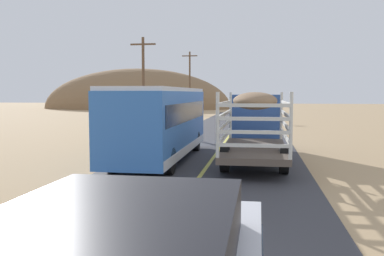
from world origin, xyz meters
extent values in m
cube|color=black|center=(1.24, -3.79, 2.13)|extent=(1.42, 2.07, 0.36)
cube|color=#3359A5|center=(1.90, 16.40, 1.82)|extent=(2.50, 2.20, 2.20)
cube|color=#192333|center=(1.90, 16.40, 2.27)|extent=(2.53, 1.54, 0.70)
cube|color=brown|center=(1.90, 11.00, 0.72)|extent=(2.50, 6.40, 0.24)
cylinder|color=silver|center=(0.71, 14.14, 1.94)|extent=(0.12, 0.12, 2.20)
cylinder|color=silver|center=(3.09, 14.14, 1.94)|extent=(0.12, 0.12, 2.20)
cylinder|color=silver|center=(0.71, 7.86, 1.94)|extent=(0.12, 0.12, 2.20)
cylinder|color=silver|center=(3.09, 7.86, 1.94)|extent=(0.12, 0.12, 2.20)
cube|color=silver|center=(0.69, 11.00, 1.28)|extent=(0.08, 6.30, 0.12)
cube|color=silver|center=(3.11, 11.00, 1.28)|extent=(0.08, 6.30, 0.12)
cube|color=silver|center=(1.90, 7.84, 1.28)|extent=(2.40, 0.08, 0.12)
cube|color=silver|center=(0.69, 11.00, 1.72)|extent=(0.08, 6.30, 0.12)
cube|color=silver|center=(3.11, 11.00, 1.72)|extent=(0.08, 6.30, 0.12)
cube|color=silver|center=(1.90, 7.84, 1.72)|extent=(2.40, 0.08, 0.12)
cube|color=silver|center=(0.69, 11.00, 2.16)|extent=(0.08, 6.30, 0.12)
cube|color=silver|center=(3.11, 11.00, 2.16)|extent=(0.08, 6.30, 0.12)
cube|color=silver|center=(1.90, 7.84, 2.16)|extent=(2.40, 0.08, 0.12)
cube|color=silver|center=(0.69, 11.00, 2.60)|extent=(0.08, 6.30, 0.12)
cube|color=silver|center=(3.11, 11.00, 2.60)|extent=(0.08, 6.30, 0.12)
cube|color=silver|center=(1.90, 7.84, 2.60)|extent=(2.40, 0.08, 0.12)
ellipsoid|color=#8C6B4C|center=(1.90, 11.00, 2.69)|extent=(1.75, 3.84, 0.70)
cylinder|color=black|center=(0.81, 16.40, 0.57)|extent=(0.32, 1.10, 1.10)
cylinder|color=black|center=(2.99, 16.40, 0.57)|extent=(0.32, 1.10, 1.10)
cylinder|color=black|center=(0.81, 9.72, 0.57)|extent=(0.32, 1.10, 1.10)
cylinder|color=black|center=(2.99, 9.72, 0.57)|extent=(0.32, 1.10, 1.10)
cube|color=#3872C6|center=(-2.25, 12.17, 1.72)|extent=(2.50, 10.00, 2.70)
cube|color=white|center=(-2.25, 12.17, 3.15)|extent=(2.45, 9.80, 0.16)
cube|color=#192333|center=(-2.25, 12.17, 2.19)|extent=(2.54, 9.20, 0.80)
cube|color=silver|center=(-2.25, 12.17, 0.57)|extent=(2.53, 9.80, 0.36)
cylinder|color=black|center=(-3.35, 15.42, 0.52)|extent=(0.30, 1.00, 1.00)
cylinder|color=black|center=(-1.15, 15.42, 0.52)|extent=(0.30, 1.00, 1.00)
cylinder|color=black|center=(-3.35, 8.92, 0.52)|extent=(0.30, 1.00, 1.00)
cylinder|color=black|center=(-1.15, 8.92, 0.52)|extent=(0.30, 1.00, 1.00)
cylinder|color=brown|center=(-7.84, 29.36, 3.89)|extent=(0.24, 0.24, 7.77)
cube|color=brown|center=(-7.84, 29.36, 7.17)|extent=(2.20, 0.14, 0.14)
cylinder|color=brown|center=(-7.84, 53.80, 4.45)|extent=(0.24, 0.24, 8.90)
cube|color=brown|center=(-7.84, 53.80, 8.30)|extent=(2.20, 0.14, 0.14)
ellipsoid|color=olive|center=(-22.03, 74.66, 0.00)|extent=(37.43, 20.04, 15.67)
camera|label=1|loc=(2.09, -6.10, 2.99)|focal=39.61mm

